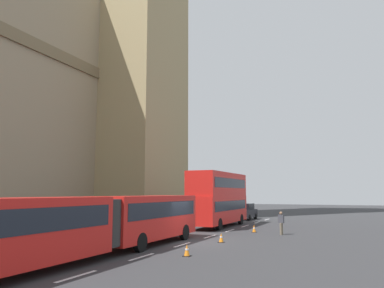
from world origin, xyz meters
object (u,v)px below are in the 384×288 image
at_px(traffic_cone_middle, 221,238).
at_px(articulated_bus, 97,220).
at_px(double_decker_bus, 219,197).
at_px(sedan_lead, 245,212).
at_px(traffic_cone_west, 187,250).
at_px(traffic_cone_east, 254,229).
at_px(pedestrian_near_cones, 281,222).

bearing_deg(traffic_cone_middle, articulated_bus, 153.34).
relative_size(double_decker_bus, sedan_lead, 2.24).
distance_m(double_decker_bus, traffic_cone_middle, 11.11).
height_order(double_decker_bus, traffic_cone_west, double_decker_bus).
height_order(traffic_cone_middle, traffic_cone_east, same).
bearing_deg(traffic_cone_east, traffic_cone_middle, 176.70).
relative_size(sedan_lead, pedestrian_near_cones, 2.60).
bearing_deg(articulated_bus, pedestrian_near_cones, -25.79).
bearing_deg(traffic_cone_east, double_decker_bus, 50.25).
bearing_deg(double_decker_bus, pedestrian_near_cones, -123.92).
xyz_separation_m(double_decker_bus, traffic_cone_middle, (-10.16, -3.77, -2.43)).
xyz_separation_m(articulated_bus, double_decker_bus, (17.67, 0.00, 0.96)).
xyz_separation_m(sedan_lead, traffic_cone_middle, (-19.95, -4.02, -0.63)).
bearing_deg(pedestrian_near_cones, sedan_lead, 25.38).
bearing_deg(double_decker_bus, sedan_lead, 1.47).
distance_m(traffic_cone_east, pedestrian_near_cones, 2.53).
distance_m(traffic_cone_middle, pedestrian_near_cones, 6.44).
height_order(traffic_cone_east, pedestrian_near_cones, pedestrian_near_cones).
relative_size(sedan_lead, traffic_cone_east, 7.59).
height_order(articulated_bus, traffic_cone_middle, articulated_bus).
xyz_separation_m(double_decker_bus, traffic_cone_east, (-3.46, -4.16, -2.43)).
relative_size(articulated_bus, pedestrian_near_cones, 11.01).
distance_m(sedan_lead, traffic_cone_east, 13.97).
distance_m(articulated_bus, pedestrian_near_cones, 14.83).
bearing_deg(traffic_cone_east, traffic_cone_west, 178.87).
relative_size(sedan_lead, traffic_cone_middle, 7.59).
distance_m(sedan_lead, traffic_cone_middle, 20.36).
distance_m(sedan_lead, traffic_cone_west, 25.79).
xyz_separation_m(articulated_bus, traffic_cone_west, (2.01, -3.92, -1.46)).
relative_size(sedan_lead, traffic_cone_west, 7.59).
distance_m(double_decker_bus, sedan_lead, 9.95).
bearing_deg(traffic_cone_middle, double_decker_bus, 20.35).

